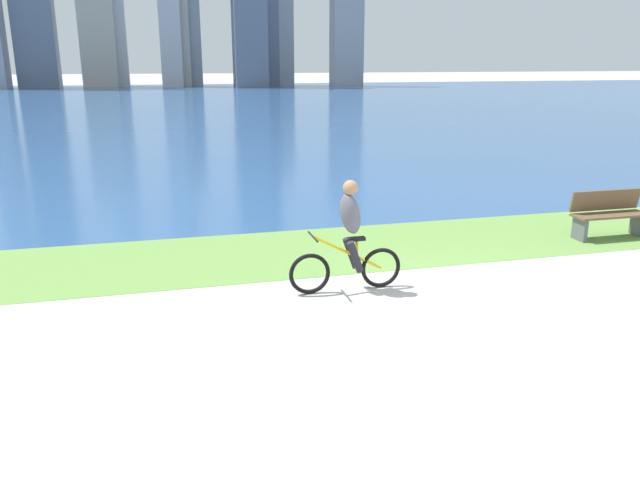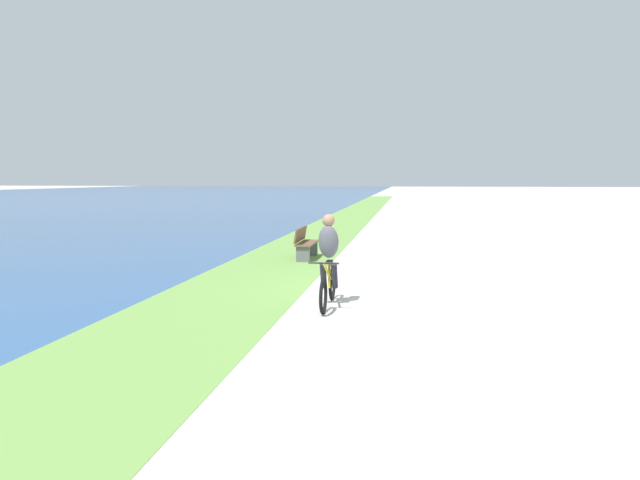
{
  "view_description": "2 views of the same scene",
  "coord_description": "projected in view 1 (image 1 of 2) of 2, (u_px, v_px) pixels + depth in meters",
  "views": [
    {
      "loc": [
        -3.99,
        -6.95,
        3.29
      ],
      "look_at": [
        -1.81,
        1.36,
        0.81
      ],
      "focal_mm": 35.29,
      "sensor_mm": 36.0,
      "label": 1
    },
    {
      "loc": [
        -10.84,
        0.0,
        2.27
      ],
      "look_at": [
        -1.72,
        1.49,
        1.23
      ],
      "focal_mm": 30.56,
      "sensor_mm": 36.0,
      "label": 2
    }
  ],
  "objects": [
    {
      "name": "ground_plane",
      "position": [
        478.0,
        317.0,
        8.34
      ],
      "size": [
        300.0,
        300.0,
        0.0
      ],
      "primitive_type": "plane",
      "color": "#B2AFA8"
    },
    {
      "name": "bench_near_path",
      "position": [
        609.0,
        214.0,
        11.95
      ],
      "size": [
        1.5,
        0.47,
        0.9
      ],
      "color": "brown",
      "rests_on": "ground"
    },
    {
      "name": "cyclist_lead",
      "position": [
        349.0,
        236.0,
        9.07
      ],
      "size": [
        1.7,
        0.52,
        1.65
      ],
      "color": "black",
      "rests_on": "ground"
    },
    {
      "name": "bay_water_surface",
      "position": [
        204.0,
        103.0,
        49.05
      ],
      "size": [
        300.0,
        77.87,
        0.0
      ],
      "primitive_type": "cube",
      "color": "#2D568C",
      "rests_on": "ground"
    },
    {
      "name": "grass_strip_bayside",
      "position": [
        386.0,
        245.0,
        11.56
      ],
      "size": [
        120.0,
        2.83,
        0.01
      ],
      "primitive_type": "cube",
      "color": "#6B9947",
      "rests_on": "ground"
    }
  ]
}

